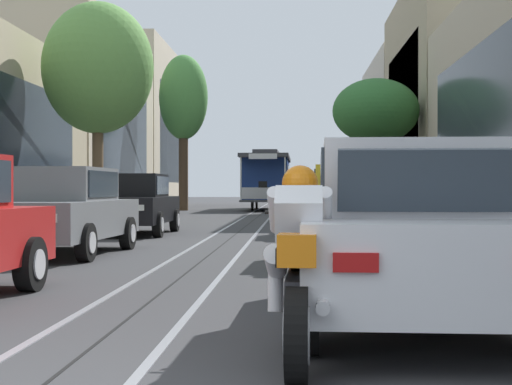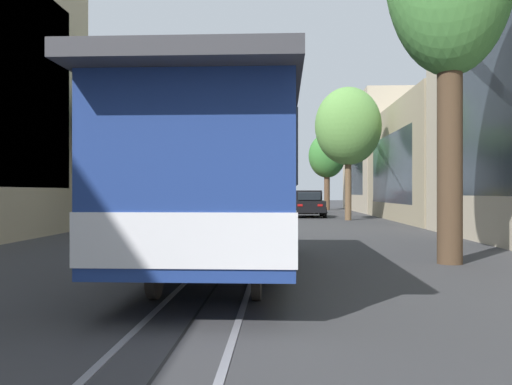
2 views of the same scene
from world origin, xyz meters
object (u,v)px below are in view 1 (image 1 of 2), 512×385
parked_car_beige_fourth_right (324,200)px  street_tree_kerb_left_mid (183,100)px  parked_car_yellow_second_right (360,212)px  parked_car_grey_mid_right (330,204)px  parked_car_white_near_right (408,234)px  parked_car_beige_fifth_right (317,198)px  street_tree_kerb_right_second (376,112)px  motorcycle_with_rider (300,267)px  street_tree_kerb_left_second (98,69)px  parked_car_grey_second_left (62,211)px  pedestrian_on_left_pavement (448,198)px  cable_car_trolley (267,180)px  parked_car_black_mid_left (134,204)px

parked_car_beige_fourth_right → street_tree_kerb_left_mid: 17.61m
parked_car_yellow_second_right → parked_car_grey_mid_right: 6.92m
parked_car_white_near_right → parked_car_beige_fifth_right: (-0.02, 26.13, 0.00)m
parked_car_yellow_second_right → street_tree_kerb_right_second: 19.52m
parked_car_beige_fifth_right → street_tree_kerb_right_second: (2.40, -0.56, 3.57)m
street_tree_kerb_left_mid → motorcycle_with_rider: street_tree_kerb_left_mid is taller
parked_car_grey_mid_right → street_tree_kerb_left_second: bearing=152.2°
parked_car_grey_second_left → street_tree_kerb_right_second: size_ratio=0.77×
parked_car_grey_second_left → parked_car_beige_fifth_right: (5.19, 19.08, 0.00)m
pedestrian_on_left_pavement → parked_car_beige_fourth_right: bearing=108.3°
parked_car_grey_second_left → parked_car_beige_fourth_right: 13.89m
street_tree_kerb_left_second → cable_car_trolley: size_ratio=0.77×
parked_car_white_near_right → parked_car_grey_mid_right: size_ratio=1.01×
parked_car_black_mid_left → parked_car_beige_fourth_right: (5.21, 6.57, 0.00)m
parked_car_grey_second_left → parked_car_grey_mid_right: 8.18m
street_tree_kerb_right_second → parked_car_beige_fifth_right: bearing=167.0°
parked_car_beige_fourth_right → pedestrian_on_left_pavement: pedestrian_on_left_pavement is taller
parked_car_grey_mid_right → parked_car_white_near_right: bearing=-89.7°
parked_car_black_mid_left → street_tree_kerb_left_second: 5.92m
parked_car_white_near_right → street_tree_kerb_right_second: size_ratio=0.77×
parked_car_grey_second_left → parked_car_beige_fourth_right: bearing=67.9°
parked_car_yellow_second_right → parked_car_grey_mid_right: bearing=91.7°
parked_car_beige_fifth_right → cable_car_trolley: bearing=102.8°
street_tree_kerb_left_mid → parked_car_grey_second_left: bearing=-86.4°
parked_car_white_near_right → motorcycle_with_rider: bearing=-124.2°
parked_car_beige_fourth_right → street_tree_kerb_left_mid: street_tree_kerb_left_mid is taller
street_tree_kerb_left_second → pedestrian_on_left_pavement: 11.80m
street_tree_kerb_left_mid → pedestrian_on_left_pavement: (9.68, -23.34, -5.02)m
parked_car_yellow_second_right → street_tree_kerb_right_second: bearing=83.3°
parked_car_white_near_right → pedestrian_on_left_pavement: size_ratio=2.56×
parked_car_beige_fifth_right → street_tree_kerb_left_second: 12.17m
street_tree_kerb_left_second → parked_car_beige_fifth_right: bearing=51.7°
parked_car_grey_second_left → motorcycle_with_rider: size_ratio=2.22×
parked_car_black_mid_left → street_tree_kerb_right_second: (7.58, 12.21, 3.57)m
parked_car_grey_second_left → cable_car_trolley: (2.68, 30.11, 0.86)m
parked_car_grey_mid_right → cable_car_trolley: size_ratio=0.48×
motorcycle_with_rider → pedestrian_on_left_pavement: bearing=74.7°
parked_car_grey_mid_right → parked_car_beige_fifth_right: same height
parked_car_black_mid_left → motorcycle_with_rider: 15.37m
motorcycle_with_rider → pedestrian_on_left_pavement: size_ratio=1.16×
parked_car_grey_second_left → parked_car_yellow_second_right: bearing=-5.8°
parked_car_grey_mid_right → street_tree_kerb_left_mid: size_ratio=0.52×
parked_car_white_near_right → street_tree_kerb_left_second: 19.01m
parked_car_yellow_second_right → street_tree_kerb_left_mid: 30.04m
street_tree_kerb_left_second → street_tree_kerb_left_mid: 18.12m
parked_car_grey_second_left → parked_car_black_mid_left: 6.31m
parked_car_beige_fifth_right → motorcycle_with_rider: 27.56m
parked_car_beige_fourth_right → pedestrian_on_left_pavement: bearing=-71.7°
motorcycle_with_rider → parked_car_beige_fifth_right: bearing=88.0°
parked_car_grey_mid_right → pedestrian_on_left_pavement: size_ratio=2.54×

